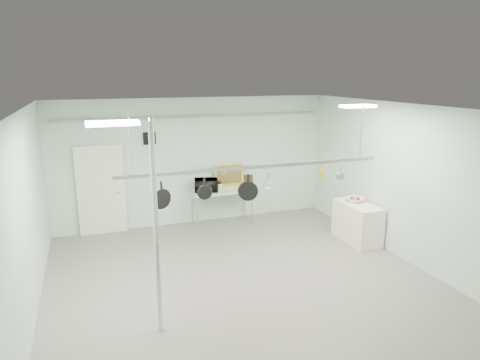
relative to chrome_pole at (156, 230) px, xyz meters
name	(u,v)px	position (x,y,z in m)	size (l,w,h in m)	color
floor	(251,292)	(1.70, 0.60, -1.60)	(8.00, 8.00, 0.00)	gray
ceiling	(252,111)	(1.70, 0.60, 1.59)	(7.00, 8.00, 0.02)	silver
back_wall	(194,162)	(1.70, 4.59, 0.00)	(7.00, 0.02, 3.20)	silver
right_wall	(418,188)	(5.19, 0.60, 0.00)	(0.02, 8.00, 3.20)	silver
door	(101,191)	(-0.60, 4.54, -0.55)	(1.10, 0.10, 2.20)	silver
wall_vent	(149,138)	(0.60, 4.57, 0.65)	(0.30, 0.04, 0.30)	black
conduit_pipe	(194,116)	(1.70, 4.50, 1.15)	(0.07, 0.07, 6.60)	gray
chrome_pole	(156,230)	(0.00, 0.00, 0.00)	(0.08, 0.08, 3.20)	silver
prep_table	(222,192)	(2.30, 4.20, -0.77)	(1.60, 0.70, 0.91)	#B5D5C1
side_cabinet	(357,223)	(4.85, 2.00, -1.15)	(0.60, 1.20, 0.90)	white
pot_rack	(256,165)	(1.90, 0.90, 0.63)	(4.80, 0.06, 1.00)	#B7B7BC
light_panel_left	(113,123)	(-0.50, -0.20, 1.56)	(0.65, 0.30, 0.05)	white
light_panel_right	(358,106)	(4.10, 1.20, 1.56)	(0.65, 0.30, 0.05)	white
microwave	(206,185)	(1.89, 4.19, -0.54)	(0.57, 0.39, 0.32)	black
coffee_canister	(219,187)	(2.21, 4.14, -0.60)	(0.12, 0.12, 0.18)	silver
painting_large	(229,175)	(2.59, 4.50, -0.41)	(0.78, 0.05, 0.58)	gold
painting_small	(247,180)	(3.10, 4.50, -0.57)	(0.30, 0.04, 0.25)	#322311
fruit_bowl	(355,200)	(4.87, 2.17, -0.65)	(0.41, 0.41, 0.10)	white
skillet_left	(162,195)	(0.25, 0.90, 0.25)	(0.34, 0.06, 0.47)	black
skillet_mid	(205,188)	(0.97, 0.90, 0.31)	(0.25, 0.06, 0.36)	black
skillet_right	(248,188)	(1.74, 0.90, 0.24)	(0.35, 0.06, 0.49)	black
whisk	(269,181)	(2.13, 0.90, 0.32)	(0.18, 0.18, 0.33)	#A7A7AB
grater	(321,174)	(3.18, 0.90, 0.38)	(0.09, 0.02, 0.22)	yellow
saucepan	(340,173)	(3.60, 0.90, 0.36)	(0.13, 0.08, 0.24)	#B0B0B4
fruit_cluster	(355,198)	(4.87, 2.17, -0.61)	(0.24, 0.24, 0.09)	#AA0F10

